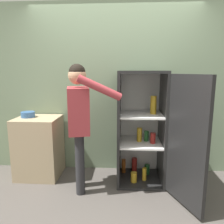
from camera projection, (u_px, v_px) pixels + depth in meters
The scene contains 6 objects.
ground_plane at pixel (110, 203), 2.61m from camera, with size 12.00×12.00×0.00m, color #4C4742.
wall_back at pixel (114, 89), 3.34m from camera, with size 7.00×0.06×2.55m.
refrigerator at pixel (149, 130), 2.96m from camera, with size 0.93×1.23×1.56m.
person at pixel (79, 113), 2.72m from camera, with size 0.73×0.58×1.64m.
counter at pixel (39, 147), 3.24m from camera, with size 0.61×0.55×0.89m.
bowl at pixel (28, 114), 3.18m from camera, with size 0.20×0.20×0.08m.
Camera 1 is at (0.17, -2.36, 1.55)m, focal length 35.00 mm.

